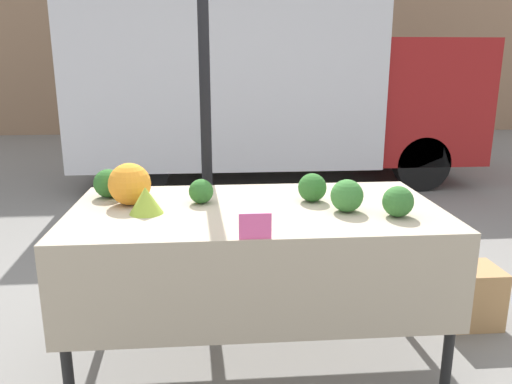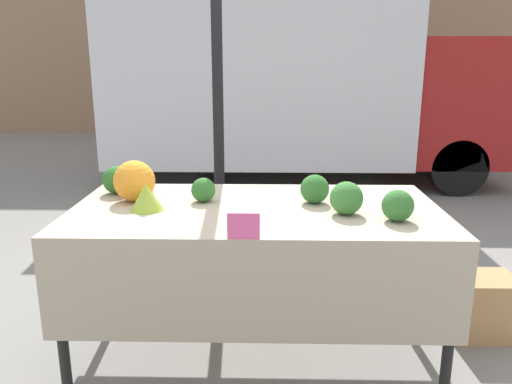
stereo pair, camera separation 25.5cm
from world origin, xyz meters
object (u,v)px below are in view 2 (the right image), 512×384
orange_cauliflower (134,181)px  produce_crate (480,306)px  parked_truck (296,82)px  price_sign (243,226)px

orange_cauliflower → produce_crate: size_ratio=0.59×
parked_truck → price_sign: bearing=-95.7°
parked_truck → orange_cauliflower: size_ratio=23.13×
parked_truck → orange_cauliflower: bearing=-104.3°
parked_truck → price_sign: size_ratio=36.78×
orange_cauliflower → price_sign: orange_cauliflower is taller
parked_truck → orange_cauliflower: (-1.09, -4.25, -0.34)m
price_sign → orange_cauliflower: bearing=136.4°
price_sign → parked_truck: bearing=84.3°
price_sign → produce_crate: 1.67m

